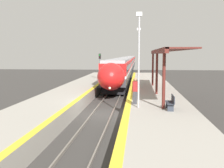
{
  "coord_description": "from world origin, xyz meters",
  "views": [
    {
      "loc": [
        2.56,
        -20.04,
        4.38
      ],
      "look_at": [
        0.6,
        1.05,
        2.14
      ],
      "focal_mm": 45.0,
      "sensor_mm": 36.0,
      "label": 1
    }
  ],
  "objects_px": {
    "platform_bench": "(171,102)",
    "lamppost_near": "(139,54)",
    "train": "(127,64)",
    "lamppost_mid": "(139,54)",
    "person_waiting": "(135,90)",
    "railway_signal": "(100,67)"
  },
  "relations": [
    {
      "from": "lamppost_mid",
      "to": "railway_signal",
      "type": "bearing_deg",
      "value": 118.17
    },
    {
      "from": "person_waiting",
      "to": "train",
      "type": "bearing_deg",
      "value": 92.78
    },
    {
      "from": "lamppost_mid",
      "to": "train",
      "type": "bearing_deg",
      "value": 93.75
    },
    {
      "from": "person_waiting",
      "to": "lamppost_near",
      "type": "bearing_deg",
      "value": -79.42
    },
    {
      "from": "platform_bench",
      "to": "person_waiting",
      "type": "xyz_separation_m",
      "value": [
        -2.21,
        1.7,
        0.47
      ]
    },
    {
      "from": "train",
      "to": "person_waiting",
      "type": "relative_size",
      "value": 47.7
    },
    {
      "from": "person_waiting",
      "to": "lamppost_mid",
      "type": "relative_size",
      "value": 0.3
    },
    {
      "from": "lamppost_near",
      "to": "lamppost_mid",
      "type": "bearing_deg",
      "value": 90.0
    },
    {
      "from": "train",
      "to": "lamppost_mid",
      "type": "xyz_separation_m",
      "value": [
        2.6,
        -39.79,
        2.23
      ]
    },
    {
      "from": "train",
      "to": "lamppost_near",
      "type": "height_order",
      "value": "lamppost_near"
    },
    {
      "from": "platform_bench",
      "to": "lamppost_near",
      "type": "distance_m",
      "value": 3.54
    },
    {
      "from": "railway_signal",
      "to": "lamppost_near",
      "type": "xyz_separation_m",
      "value": [
        5.19,
        -20.07,
        1.65
      ]
    },
    {
      "from": "lamppost_near",
      "to": "train",
      "type": "bearing_deg",
      "value": 92.97
    },
    {
      "from": "train",
      "to": "platform_bench",
      "type": "bearing_deg",
      "value": -84.82
    },
    {
      "from": "railway_signal",
      "to": "person_waiting",
      "type": "bearing_deg",
      "value": -75.24
    },
    {
      "from": "train",
      "to": "person_waiting",
      "type": "xyz_separation_m",
      "value": [
        2.38,
        -48.94,
        -0.2
      ]
    },
    {
      "from": "person_waiting",
      "to": "lamppost_near",
      "type": "relative_size",
      "value": 0.3
    },
    {
      "from": "train",
      "to": "platform_bench",
      "type": "relative_size",
      "value": 57.52
    },
    {
      "from": "train",
      "to": "lamppost_near",
      "type": "distance_m",
      "value": 50.28
    },
    {
      "from": "platform_bench",
      "to": "person_waiting",
      "type": "distance_m",
      "value": 2.83
    },
    {
      "from": "platform_bench",
      "to": "lamppost_mid",
      "type": "distance_m",
      "value": 11.4
    },
    {
      "from": "railway_signal",
      "to": "lamppost_near",
      "type": "distance_m",
      "value": 20.8
    }
  ]
}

